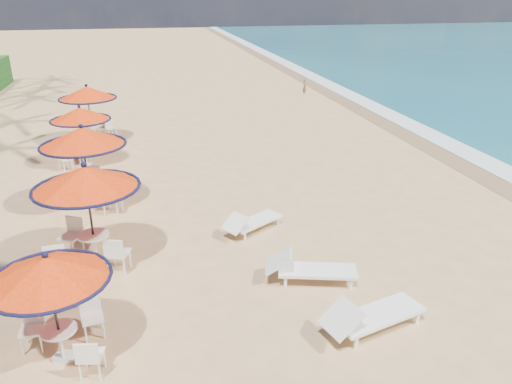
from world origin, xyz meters
TOP-DOWN VIEW (x-y plane):
  - ground at (0.00, 0.00)m, footprint 160.00×160.00m
  - foam_strip at (9.30, 10.00)m, footprint 1.20×140.00m
  - wetsand_band at (8.40, 10.00)m, footprint 1.40×140.00m
  - station_0 at (-4.88, 0.08)m, footprint 2.06×2.06m
  - station_1 at (-4.60, 3.42)m, footprint 2.43×2.43m
  - station_2 at (-4.88, 6.88)m, footprint 2.46×2.46m
  - station_3 at (-5.46, 10.99)m, footprint 2.16×2.16m
  - station_4 at (-5.31, 14.10)m, footprint 2.38×2.47m
  - lounger_near at (0.72, -0.45)m, footprint 2.25×1.22m
  - lounger_mid at (0.13, 1.48)m, footprint 2.12×1.17m
  - lounger_far at (-0.58, 4.17)m, footprint 1.83×1.44m
  - person at (6.69, 21.98)m, footprint 0.24×0.36m

SIDE VIEW (x-z plane):
  - ground at x=0.00m, z-range 0.00..0.00m
  - foam_strip at x=9.30m, z-range -0.02..0.02m
  - wetsand_band at x=8.40m, z-range -0.01..0.01m
  - lounger_far at x=-0.58m, z-range -0.02..0.63m
  - lounger_mid at x=0.13m, z-range -0.02..0.70m
  - lounger_near at x=0.72m, z-range -0.02..0.74m
  - person at x=6.69m, z-range 0.00..0.98m
  - station_0 at x=-4.88m, z-range 0.50..2.65m
  - station_3 at x=-5.46m, z-range 0.52..2.77m
  - station_4 at x=-5.31m, z-range 0.57..3.05m
  - station_1 at x=-4.60m, z-range 0.59..3.12m
  - station_2 at x=-4.88m, z-range 0.67..3.24m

